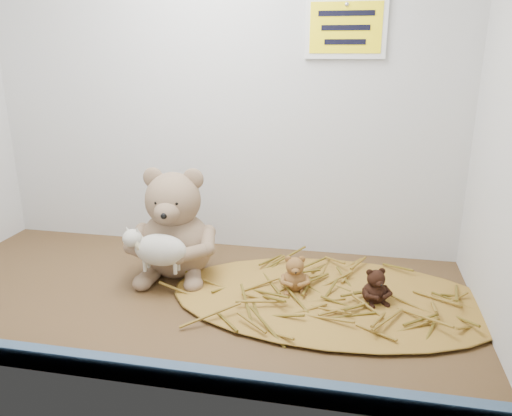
% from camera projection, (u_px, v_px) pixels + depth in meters
% --- Properties ---
extents(alcove_shell, '(1.20, 0.60, 0.90)m').
position_uv_depth(alcove_shell, '(191.00, 77.00, 1.02)').
color(alcove_shell, '#453217').
rests_on(alcove_shell, ground).
extents(front_rail, '(1.19, 0.02, 0.04)m').
position_uv_depth(front_rail, '(126.00, 368.00, 0.80)').
color(front_rail, '#3C5A74').
rests_on(front_rail, shelf_floor).
extents(straw_bed, '(0.69, 0.40, 0.01)m').
position_uv_depth(straw_bed, '(333.00, 297.00, 1.05)').
color(straw_bed, olive).
rests_on(straw_bed, shelf_floor).
extents(main_teddy, '(0.23, 0.24, 0.25)m').
position_uv_depth(main_teddy, '(175.00, 223.00, 1.14)').
color(main_teddy, '#8B6F55').
rests_on(main_teddy, shelf_floor).
extents(toy_lamb, '(0.15, 0.09, 0.10)m').
position_uv_depth(toy_lamb, '(161.00, 250.00, 1.06)').
color(toy_lamb, '#B8B2A5').
rests_on(toy_lamb, main_teddy).
extents(mini_teddy_tan, '(0.08, 0.08, 0.08)m').
position_uv_depth(mini_teddy_tan, '(295.00, 272.00, 1.06)').
color(mini_teddy_tan, brown).
rests_on(mini_teddy_tan, straw_bed).
extents(mini_teddy_brown, '(0.08, 0.08, 0.07)m').
position_uv_depth(mini_teddy_brown, '(375.00, 284.00, 1.01)').
color(mini_teddy_brown, black).
rests_on(mini_teddy_brown, straw_bed).
extents(wall_sign, '(0.16, 0.01, 0.11)m').
position_uv_depth(wall_sign, '(346.00, 28.00, 1.12)').
color(wall_sign, yellow).
rests_on(wall_sign, back_wall).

